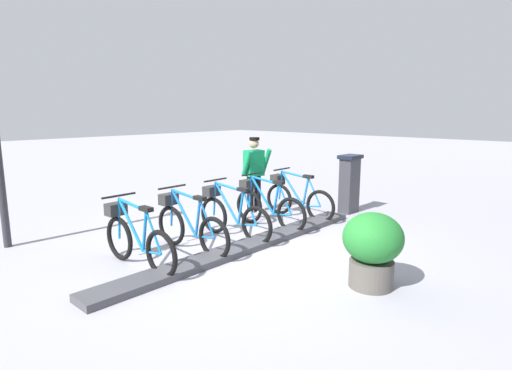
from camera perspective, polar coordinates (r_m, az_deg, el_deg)
ground_plane at (r=6.76m, az=-1.39°, el=-8.92°), size 60.00×60.00×0.00m
dock_rail_base at (r=6.74m, az=-1.39°, el=-8.52°), size 0.44×5.52×0.10m
payment_kiosk at (r=9.23m, az=12.85°, el=0.30°), size 0.36×0.52×1.28m
bike_docked_0 at (r=8.63m, az=5.61°, el=-1.78°), size 1.72×0.54×1.02m
bike_docked_1 at (r=7.91m, az=1.47°, el=-2.84°), size 1.72×0.54×1.02m
bike_docked_2 at (r=7.24m, az=-3.47°, el=-4.08°), size 1.72×0.54×1.02m
bike_docked_3 at (r=6.65m, az=-9.38°, el=-5.52°), size 1.72×0.54×1.02m
bike_docked_4 at (r=6.14m, az=-16.38°, el=-7.14°), size 1.72×0.54×1.02m
worker_near_rack at (r=8.98m, az=-0.26°, el=1.85°), size 0.53×0.67×1.66m
planter_bush at (r=5.43m, az=15.90°, el=-8.17°), size 0.76×0.76×0.97m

